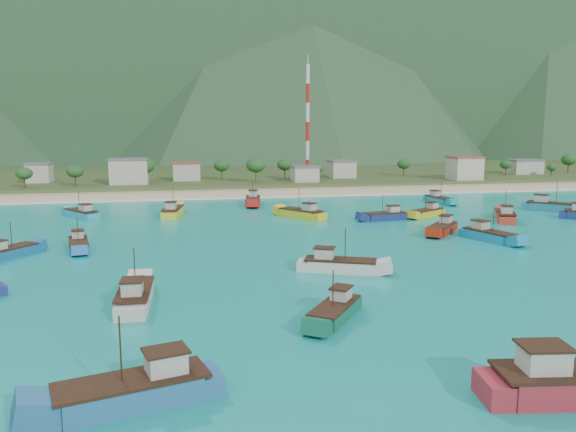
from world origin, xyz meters
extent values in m
plane|color=#0C8A8E|center=(0.00, 0.00, 0.00)|extent=(600.00, 600.00, 0.00)
cube|color=beige|center=(0.00, 79.00, 0.00)|extent=(400.00, 18.00, 1.20)
cube|color=#385123|center=(0.00, 140.00, 0.00)|extent=(400.00, 110.00, 2.40)
cube|color=white|center=(0.00, 69.50, 0.00)|extent=(400.00, 2.50, 0.08)
cube|color=slate|center=(-150.00, 520.00, 130.00)|extent=(1400.00, 160.00, 260.00)
cube|color=#385942|center=(120.00, 400.00, 100.00)|extent=(1100.00, 160.00, 200.00)
cube|color=#284C2D|center=(-40.00, 300.00, 75.00)|extent=(800.00, 160.00, 150.00)
cone|color=#284C2D|center=(60.00, 300.00, 85.00)|extent=(280.00, 280.00, 170.00)
cone|color=#284C2D|center=(260.00, 300.00, 105.00)|extent=(280.00, 280.00, 210.00)
cube|color=beige|center=(-56.88, 110.44, 4.47)|extent=(7.10, 7.75, 5.75)
cube|color=beige|center=(-28.38, 99.86, 5.31)|extent=(11.33, 8.80, 7.41)
cube|color=beige|center=(-10.67, 108.06, 4.41)|extent=(8.69, 7.24, 5.61)
cube|color=beige|center=(26.85, 96.52, 3.91)|extent=(7.97, 8.04, 4.62)
cube|color=beige|center=(42.84, 107.90, 4.40)|extent=(8.30, 8.01, 5.59)
cube|color=beige|center=(80.94, 92.09, 5.24)|extent=(9.58, 8.52, 7.29)
cube|color=beige|center=(115.35, 110.12, 4.09)|extent=(11.63, 8.33, 4.99)
cylinder|color=red|center=(30.50, 108.00, 4.80)|extent=(1.20, 1.20, 6.40)
cylinder|color=white|center=(30.50, 108.00, 11.20)|extent=(1.20, 1.20, 6.40)
cylinder|color=red|center=(30.50, 108.00, 17.60)|extent=(1.20, 1.20, 6.40)
cylinder|color=white|center=(30.50, 108.00, 24.00)|extent=(1.20, 1.20, 6.40)
cylinder|color=red|center=(30.50, 108.00, 30.40)|extent=(1.20, 1.20, 6.40)
cylinder|color=white|center=(30.50, 108.00, 36.80)|extent=(1.20, 1.20, 6.40)
cube|color=#286FBA|center=(-29.66, 10.30, 0.44)|extent=(4.33, 9.60, 1.68)
cube|color=beige|center=(-30.00, 12.16, 1.97)|extent=(2.04, 2.37, 1.37)
cylinder|color=#382114|center=(-29.57, 9.78, 3.18)|extent=(0.12, 0.12, 3.79)
cube|color=#9B2210|center=(32.64, 11.57, 0.52)|extent=(9.02, 9.53, 1.84)
cube|color=beige|center=(34.03, 13.11, 2.19)|extent=(2.92, 2.96, 1.50)
cylinder|color=#382114|center=(32.25, 11.14, 3.52)|extent=(0.12, 0.12, 4.15)
cube|color=#136195|center=(-38.78, 6.61, 0.46)|extent=(7.80, 9.28, 1.72)
cylinder|color=#382114|center=(-38.47, 7.04, 3.25)|extent=(0.12, 0.12, 3.86)
cube|color=yellow|center=(-15.14, 41.88, 0.61)|extent=(5.08, 11.55, 2.03)
cube|color=beige|center=(-15.51, 39.63, 2.45)|extent=(2.43, 2.84, 1.65)
cylinder|color=#382114|center=(-15.04, 42.51, 3.91)|extent=(0.12, 0.12, 4.56)
cube|color=gold|center=(38.29, 30.03, 0.50)|extent=(9.93, 7.81, 1.80)
cube|color=beige|center=(39.99, 31.12, 2.13)|extent=(2.88, 2.74, 1.46)
cylinder|color=#382114|center=(37.81, 29.72, 3.43)|extent=(0.12, 0.12, 4.06)
cube|color=silver|center=(6.61, -11.20, 0.56)|extent=(10.94, 7.00, 1.92)
cube|color=beige|center=(4.63, -10.35, 2.30)|extent=(2.97, 2.72, 1.56)
cylinder|color=#382114|center=(7.17, -11.43, 3.68)|extent=(0.12, 0.12, 4.32)
cube|color=#116246|center=(0.68, -28.94, 0.45)|extent=(7.71, 9.19, 1.70)
cube|color=beige|center=(1.80, -27.39, 1.99)|extent=(2.63, 2.72, 1.38)
cylinder|color=#382114|center=(0.37, -29.37, 3.21)|extent=(0.12, 0.12, 3.82)
cube|color=#148AB8|center=(37.31, 3.70, 0.55)|extent=(6.10, 10.94, 1.91)
cube|color=beige|center=(36.67, 5.75, 2.28)|extent=(2.55, 2.85, 1.55)
cylinder|color=#382114|center=(37.49, 3.13, 3.66)|extent=(0.12, 0.12, 4.29)
cube|color=#2A9DBB|center=(-34.31, 43.50, 0.53)|extent=(8.44, 10.03, 1.86)
cube|color=beige|center=(-33.08, 41.81, 2.21)|extent=(2.88, 2.98, 1.51)
cylinder|color=#382114|center=(-34.65, 43.97, 3.55)|extent=(0.12, 0.12, 4.18)
cube|color=yellow|center=(11.45, 33.76, 0.61)|extent=(9.19, 10.94, 2.02)
cube|color=beige|center=(12.79, 31.91, 2.44)|extent=(3.13, 3.24, 1.64)
cylinder|color=#382114|center=(11.08, 34.27, 3.90)|extent=(0.12, 0.12, 4.55)
cube|color=beige|center=(10.19, -48.01, 2.93)|extent=(3.29, 2.81, 1.93)
cube|color=#BC3824|center=(51.91, 22.13, 0.62)|extent=(8.05, 11.44, 2.03)
cube|color=beige|center=(50.86, 20.10, 2.46)|extent=(2.98, 3.19, 1.65)
cylinder|color=#382114|center=(52.20, 22.69, 3.91)|extent=(0.12, 0.12, 4.57)
cube|color=navy|center=(27.86, 27.77, 0.49)|extent=(10.05, 4.26, 1.77)
cube|color=beige|center=(29.83, 28.06, 2.09)|extent=(2.45, 2.09, 1.44)
cylinder|color=#382114|center=(27.31, 27.69, 3.36)|extent=(0.12, 0.12, 3.98)
cube|color=red|center=(4.23, 55.76, 0.63)|extent=(5.06, 11.72, 2.06)
cube|color=beige|center=(4.59, 58.06, 2.50)|extent=(2.45, 2.87, 1.67)
cylinder|color=#382114|center=(4.13, 55.13, 3.98)|extent=(0.12, 0.12, 4.64)
cube|color=teal|center=(50.95, 49.57, 0.52)|extent=(4.30, 10.42, 1.84)
cube|color=beige|center=(50.68, 51.62, 2.19)|extent=(2.14, 2.52, 1.49)
cylinder|color=#382114|center=(51.03, 49.00, 3.51)|extent=(0.12, 0.12, 4.14)
cube|color=beige|center=(-19.12, -20.09, 0.61)|extent=(3.67, 11.18, 2.01)
cube|color=beige|center=(-19.20, -22.35, 2.43)|extent=(2.12, 2.59, 1.64)
cylinder|color=#382114|center=(-19.09, -19.46, 3.88)|extent=(0.12, 0.12, 4.53)
cube|color=#266697|center=(-17.82, -43.16, 0.66)|extent=(12.14, 6.35, 2.12)
cube|color=beige|center=(-15.52, -42.54, 2.58)|extent=(3.11, 2.75, 1.72)
cylinder|color=#382114|center=(-18.46, -43.33, 4.10)|extent=(0.12, 0.12, 4.77)
cube|color=teal|center=(70.00, 31.81, 0.70)|extent=(11.28, 10.85, 2.20)
cube|color=beige|center=(68.19, 33.49, 2.69)|extent=(3.52, 3.49, 1.79)
cylinder|color=#382114|center=(70.50, 31.34, 4.27)|extent=(0.12, 0.12, 4.94)
camera|label=1|loc=(-14.52, -80.65, 18.89)|focal=35.00mm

